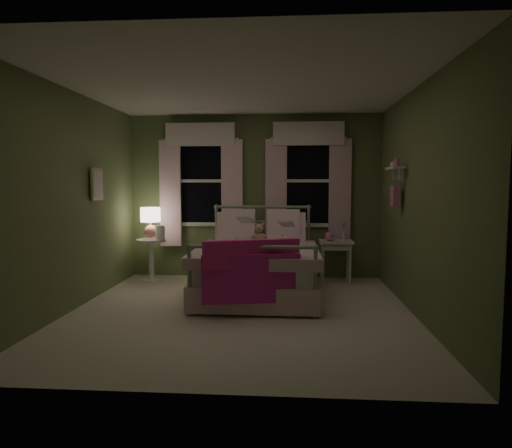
# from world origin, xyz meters

# --- Properties ---
(room_shell) EXTENTS (4.20, 4.20, 4.20)m
(room_shell) POSITION_xyz_m (0.00, 0.00, 1.30)
(room_shell) COLOR #F0E3CF
(room_shell) RESTS_ON ground
(bed) EXTENTS (1.58, 2.04, 1.18)m
(bed) POSITION_xyz_m (0.15, 0.82, 0.38)
(bed) COLOR white
(bed) RESTS_ON ground
(pink_throw) EXTENTS (1.09, 0.45, 0.71)m
(pink_throw) POSITION_xyz_m (0.15, -0.21, 0.61)
(pink_throw) COLOR #EB2E8E
(pink_throw) RESTS_ON bed
(child_left) EXTENTS (0.30, 0.21, 0.82)m
(child_left) POSITION_xyz_m (-0.13, 1.24, 0.98)
(child_left) COLOR #F7D1DD
(child_left) RESTS_ON bed
(child_right) EXTENTS (0.35, 0.30, 0.63)m
(child_right) POSITION_xyz_m (0.43, 1.24, 0.89)
(child_right) COLOR #F7D1DD
(child_right) RESTS_ON bed
(book_left) EXTENTS (0.21, 0.14, 0.26)m
(book_left) POSITION_xyz_m (-0.13, 0.99, 0.96)
(book_left) COLOR beige
(book_left) RESTS_ON child_left
(book_right) EXTENTS (0.22, 0.15, 0.26)m
(book_right) POSITION_xyz_m (0.43, 0.99, 0.92)
(book_right) COLOR beige
(book_right) RESTS_ON child_right
(teddy_bear) EXTENTS (0.22, 0.18, 0.30)m
(teddy_bear) POSITION_xyz_m (0.15, 1.08, 0.79)
(teddy_bear) COLOR tan
(teddy_bear) RESTS_ON bed
(nightstand_left) EXTENTS (0.46, 0.46, 0.65)m
(nightstand_left) POSITION_xyz_m (-1.57, 1.66, 0.42)
(nightstand_left) COLOR white
(nightstand_left) RESTS_ON ground
(table_lamp) EXTENTS (0.30, 0.30, 0.47)m
(table_lamp) POSITION_xyz_m (-1.57, 1.66, 0.95)
(table_lamp) COLOR pink
(table_lamp) RESTS_ON nightstand_left
(book_nightstand) EXTENTS (0.23, 0.27, 0.02)m
(book_nightstand) POSITION_xyz_m (-1.47, 1.58, 0.66)
(book_nightstand) COLOR beige
(book_nightstand) RESTS_ON nightstand_left
(nightstand_right) EXTENTS (0.50, 0.40, 0.64)m
(nightstand_right) POSITION_xyz_m (1.27, 1.70, 0.55)
(nightstand_right) COLOR white
(nightstand_right) RESTS_ON ground
(pink_toy) EXTENTS (0.14, 0.19, 0.14)m
(pink_toy) POSITION_xyz_m (1.17, 1.70, 0.71)
(pink_toy) COLOR pink
(pink_toy) RESTS_ON nightstand_right
(bud_vase) EXTENTS (0.06, 0.06, 0.28)m
(bud_vase) POSITION_xyz_m (1.39, 1.75, 0.79)
(bud_vase) COLOR white
(bud_vase) RESTS_ON nightstand_right
(window_left) EXTENTS (1.34, 0.13, 1.96)m
(window_left) POSITION_xyz_m (-0.85, 2.03, 1.62)
(window_left) COLOR black
(window_left) RESTS_ON room_shell
(window_right) EXTENTS (1.34, 0.13, 1.96)m
(window_right) POSITION_xyz_m (0.85, 2.03, 1.62)
(window_right) COLOR black
(window_right) RESTS_ON room_shell
(wall_shelf) EXTENTS (0.15, 0.50, 0.60)m
(wall_shelf) POSITION_xyz_m (1.90, 0.70, 1.52)
(wall_shelf) COLOR white
(wall_shelf) RESTS_ON room_shell
(framed_picture) EXTENTS (0.03, 0.32, 0.42)m
(framed_picture) POSITION_xyz_m (-1.95, 0.60, 1.50)
(framed_picture) COLOR beige
(framed_picture) RESTS_ON room_shell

